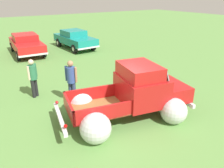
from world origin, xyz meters
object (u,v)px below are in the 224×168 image
at_px(spectator_0, 71,79).
at_px(vintage_pickup_truck, 134,96).
at_px(show_car_0, 26,43).
at_px(show_car_1, 75,39).
at_px(spectator_2, 33,76).

bearing_deg(spectator_0, vintage_pickup_truck, 87.23).
height_order(show_car_0, spectator_0, spectator_0).
bearing_deg(vintage_pickup_truck, show_car_0, 106.97).
height_order(show_car_1, spectator_2, spectator_2).
height_order(vintage_pickup_truck, spectator_2, vintage_pickup_truck).
xyz_separation_m(vintage_pickup_truck, spectator_2, (-2.57, 3.54, 0.19)).
bearing_deg(spectator_2, show_car_1, -71.37).
xyz_separation_m(show_car_1, spectator_2, (-5.13, -7.29, 0.16)).
bearing_deg(spectator_2, vintage_pickup_truck, 179.79).
bearing_deg(show_car_0, show_car_1, 89.07).
relative_size(show_car_0, spectator_0, 2.63).
height_order(vintage_pickup_truck, spectator_0, vintage_pickup_truck).
bearing_deg(show_car_0, spectator_2, -8.08).
relative_size(show_car_0, spectator_2, 2.79).
distance_m(vintage_pickup_truck, spectator_0, 2.64).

